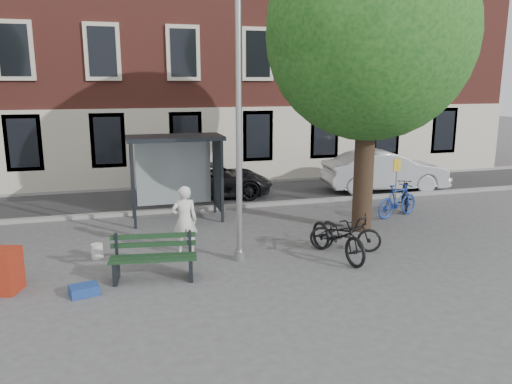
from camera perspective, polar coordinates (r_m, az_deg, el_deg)
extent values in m
plane|color=#4C4C4F|center=(12.13, -1.86, -7.76)|extent=(90.00, 90.00, 0.00)
cube|color=#28282B|center=(18.73, -7.03, -0.57)|extent=(40.00, 4.00, 0.01)
cube|color=gray|center=(16.80, -5.98, -1.86)|extent=(40.00, 0.25, 0.12)
cube|color=gray|center=(20.65, -7.89, 0.78)|extent=(40.00, 0.25, 0.12)
cube|color=brown|center=(24.37, -9.79, 18.87)|extent=(30.00, 8.00, 14.00)
cylinder|color=#9EA0A3|center=(11.45, -1.97, 6.49)|extent=(0.14, 0.14, 6.00)
cylinder|color=#9EA0A3|center=(12.09, -1.87, -7.22)|extent=(0.28, 0.28, 0.24)
cylinder|color=black|center=(14.45, 12.20, 2.25)|extent=(0.56, 0.56, 3.40)
sphere|color=#164715|center=(14.29, 12.90, 17.01)|extent=(5.60, 5.60, 5.60)
sphere|color=#164715|center=(15.13, 15.40, 18.51)|extent=(3.92, 3.92, 3.92)
sphere|color=#164715|center=(13.69, 10.49, 18.58)|extent=(4.20, 4.20, 4.20)
sphere|color=#164715|center=(13.68, 15.71, 19.62)|extent=(3.64, 3.64, 3.64)
cube|color=#1E2328|center=(14.76, -13.83, 0.59)|extent=(0.08, 0.08, 2.50)
cube|color=#1E2328|center=(15.06, -3.91, 1.16)|extent=(0.08, 0.08, 2.50)
cube|color=#1E2328|center=(15.93, -14.00, 1.44)|extent=(0.08, 0.08, 2.50)
cube|color=#1E2328|center=(16.21, -4.78, 1.95)|extent=(0.08, 0.08, 2.50)
cube|color=#1E2328|center=(15.24, -9.26, 6.14)|extent=(2.85, 1.45, 0.12)
cube|color=#8C999E|center=(16.00, -9.37, 2.14)|extent=(2.34, 0.04, 2.00)
cube|color=#1E2328|center=(15.61, -4.37, 2.02)|extent=(0.12, 1.14, 2.12)
cube|color=#D84C19|center=(15.62, -4.12, 2.03)|extent=(0.02, 0.90, 1.62)
imported|color=silver|center=(12.38, -8.17, -3.24)|extent=(0.64, 0.42, 1.74)
cube|color=#1E2328|center=(11.18, -15.69, -8.71)|extent=(0.16, 0.59, 0.47)
cube|color=#1E2328|center=(11.08, -7.47, -8.55)|extent=(0.16, 0.59, 0.47)
cube|color=#18361D|center=(10.84, -11.72, -7.74)|extent=(1.85, 0.37, 0.04)
cube|color=#18361D|center=(11.01, -11.66, -7.40)|extent=(1.85, 0.37, 0.04)
cube|color=#18361D|center=(11.19, -11.60, -7.07)|extent=(1.85, 0.37, 0.04)
cube|color=#18361D|center=(11.22, -11.62, -5.88)|extent=(1.84, 0.30, 0.11)
cube|color=#18361D|center=(11.17, -11.66, -4.95)|extent=(1.84, 0.30, 0.11)
imported|color=black|center=(12.82, 10.18, -4.62)|extent=(1.88, 1.34, 0.94)
imported|color=navy|center=(16.39, 15.87, -0.94)|extent=(1.83, 1.04, 1.06)
imported|color=black|center=(12.24, 9.34, -4.93)|extent=(1.13, 2.26, 1.13)
imported|color=black|center=(17.40, 16.64, -0.37)|extent=(1.12, 1.67, 0.98)
imported|color=black|center=(18.65, -5.33, 1.44)|extent=(4.88, 2.61, 1.30)
imported|color=#B9BBC2|center=(20.23, 14.53, 2.36)|extent=(4.96, 2.19, 1.58)
cube|color=navy|center=(10.78, -19.05, -10.55)|extent=(0.63, 0.53, 0.20)
cylinder|color=silver|center=(12.77, -17.71, -6.46)|extent=(0.29, 0.29, 0.36)
cylinder|color=#9EA0A3|center=(17.02, 15.69, 0.64)|extent=(0.04, 0.04, 1.69)
cube|color=gold|center=(16.89, 15.83, 2.98)|extent=(0.30, 0.11, 0.39)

